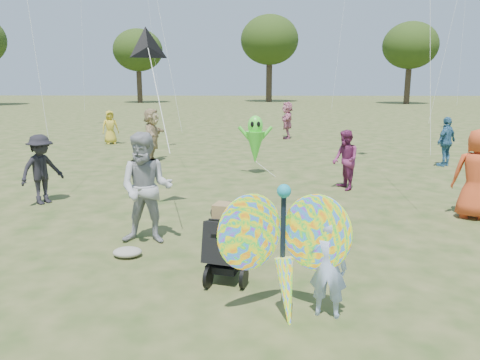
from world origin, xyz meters
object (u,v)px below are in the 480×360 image
(crowd_c, at_px, (446,142))
(crowd_d, at_px, (152,135))
(jogging_stroller, at_px, (227,235))
(child_girl, at_px, (328,268))
(butterfly_kite, at_px, (284,251))
(crowd_a, at_px, (477,174))
(crowd_j, at_px, (287,120))
(crowd_b, at_px, (42,169))
(crowd_g, at_px, (110,127))
(crowd_e, at_px, (345,160))
(alien_kite, at_px, (255,142))
(adult_man, at_px, (146,189))

(crowd_c, height_order, crowd_d, crowd_d)
(jogging_stroller, bearing_deg, child_girl, -26.02)
(butterfly_kite, bearing_deg, crowd_c, 59.83)
(crowd_a, bearing_deg, crowd_j, -59.86)
(crowd_b, bearing_deg, crowd_g, 42.62)
(crowd_g, xyz_separation_m, crowd_j, (7.85, 2.18, 0.14))
(crowd_j, xyz_separation_m, butterfly_kite, (-1.24, -17.31, -0.06))
(child_girl, height_order, crowd_g, crowd_g)
(child_girl, xyz_separation_m, butterfly_kite, (-0.52, -0.04, 0.21))
(crowd_c, bearing_deg, crowd_e, 2.71)
(crowd_b, distance_m, crowd_d, 5.70)
(crowd_a, xyz_separation_m, butterfly_kite, (-4.09, -4.17, -0.09))
(crowd_b, bearing_deg, crowd_c, -31.19)
(crowd_b, xyz_separation_m, alien_kite, (4.80, 3.50, 0.19))
(crowd_j, bearing_deg, crowd_a, 14.96)
(adult_man, bearing_deg, child_girl, -40.64)
(jogging_stroller, height_order, alien_kite, alien_kite)
(crowd_b, distance_m, crowd_c, 12.07)
(child_girl, relative_size, crowd_c, 0.75)
(child_girl, relative_size, crowd_d, 0.66)
(crowd_d, height_order, crowd_e, crowd_d)
(crowd_b, xyz_separation_m, butterfly_kite, (5.10, -5.05, 0.03))
(crowd_d, bearing_deg, butterfly_kite, -160.46)
(crowd_b, xyz_separation_m, crowd_d, (1.31, 5.55, 0.13))
(crowd_e, height_order, butterfly_kite, butterfly_kite)
(crowd_g, distance_m, crowd_j, 8.15)
(crowd_b, bearing_deg, crowd_j, 6.76)
(crowd_b, bearing_deg, child_girl, -97.59)
(crowd_a, xyz_separation_m, crowd_g, (-10.70, 10.97, -0.18))
(crowd_c, height_order, butterfly_kite, butterfly_kite)
(crowd_e, bearing_deg, butterfly_kite, -29.36)
(crowd_a, bearing_deg, adult_man, 32.60)
(crowd_c, height_order, jogging_stroller, crowd_c)
(crowd_d, bearing_deg, adult_man, -168.72)
(crowd_a, relative_size, crowd_e, 1.19)
(crowd_b, distance_m, butterfly_kite, 7.18)
(crowd_g, bearing_deg, crowd_j, -12.88)
(child_girl, relative_size, crowd_e, 0.79)
(crowd_j, xyz_separation_m, alien_kite, (-1.55, -8.77, 0.10))
(adult_man, relative_size, crowd_a, 1.05)
(jogging_stroller, relative_size, butterfly_kite, 0.62)
(adult_man, relative_size, crowd_e, 1.25)
(crowd_c, relative_size, crowd_e, 1.05)
(crowd_d, xyz_separation_m, alien_kite, (3.49, -2.05, 0.06))
(butterfly_kite, bearing_deg, jogging_stroller, 122.04)
(adult_man, distance_m, crowd_e, 5.83)
(crowd_a, xyz_separation_m, crowd_c, (1.77, 5.92, -0.11))
(adult_man, distance_m, crowd_g, 13.37)
(alien_kite, bearing_deg, child_girl, -84.48)
(crowd_c, relative_size, crowd_g, 1.10)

